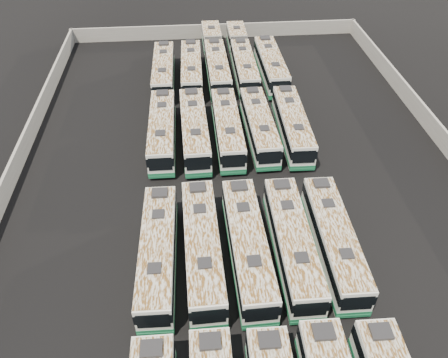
% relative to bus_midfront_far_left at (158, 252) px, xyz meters
% --- Properties ---
extents(ground, '(140.00, 140.00, 0.00)m').
position_rel_bus_midfront_far_left_xyz_m(ground, '(7.72, 9.07, -1.80)').
color(ground, black).
rests_on(ground, ground).
extents(perimeter_wall, '(45.20, 73.20, 2.20)m').
position_rel_bus_midfront_far_left_xyz_m(perimeter_wall, '(7.72, 9.07, -0.70)').
color(perimeter_wall, gray).
rests_on(perimeter_wall, ground).
extents(bus_midfront_far_left, '(2.93, 12.52, 3.51)m').
position_rel_bus_midfront_far_left_xyz_m(bus_midfront_far_left, '(0.00, 0.00, 0.00)').
color(bus_midfront_far_left, silver).
rests_on(bus_midfront_far_left, ground).
extents(bus_midfront_left, '(2.97, 12.87, 3.62)m').
position_rel_bus_midfront_far_left_xyz_m(bus_midfront_left, '(3.47, 0.16, 0.05)').
color(bus_midfront_left, silver).
rests_on(bus_midfront_left, ground).
extents(bus_midfront_center, '(3.00, 12.88, 3.61)m').
position_rel_bus_midfront_far_left_xyz_m(bus_midfront_center, '(7.05, 0.03, 0.05)').
color(bus_midfront_center, silver).
rests_on(bus_midfront_center, ground).
extents(bus_midfront_right, '(2.75, 12.66, 3.56)m').
position_rel_bus_midfront_far_left_xyz_m(bus_midfront_right, '(10.64, 0.04, 0.03)').
color(bus_midfront_right, silver).
rests_on(bus_midfront_right, ground).
extents(bus_midfront_far_right, '(2.81, 12.39, 3.48)m').
position_rel_bus_midfront_far_left_xyz_m(bus_midfront_far_right, '(14.07, 0.11, -0.02)').
color(bus_midfront_far_right, silver).
rests_on(bus_midfront_far_right, ground).
extents(bus_midback_far_left, '(2.74, 12.57, 3.54)m').
position_rel_bus_midfront_far_left_xyz_m(bus_midback_far_left, '(-0.03, 16.93, 0.01)').
color(bus_midback_far_left, silver).
rests_on(bus_midback_far_left, ground).
extents(bus_midback_left, '(3.01, 12.85, 3.61)m').
position_rel_bus_midfront_far_left_xyz_m(bus_midback_left, '(3.43, 16.77, 0.05)').
color(bus_midback_left, silver).
rests_on(bus_midback_left, ground).
extents(bus_midback_center, '(2.70, 12.47, 3.51)m').
position_rel_bus_midfront_far_left_xyz_m(bus_midback_center, '(7.00, 16.78, -0.00)').
color(bus_midback_center, silver).
rests_on(bus_midback_center, ground).
extents(bus_midback_right, '(2.86, 12.32, 3.46)m').
position_rel_bus_midfront_far_left_xyz_m(bus_midback_right, '(10.51, 16.94, -0.03)').
color(bus_midback_right, silver).
rests_on(bus_midback_right, ground).
extents(bus_midback_far_right, '(2.91, 12.47, 3.50)m').
position_rel_bus_midfront_far_left_xyz_m(bus_midback_far_right, '(14.16, 16.80, -0.01)').
color(bus_midback_far_right, silver).
rests_on(bus_midback_far_right, ground).
extents(bus_back_far_left, '(2.73, 12.40, 3.49)m').
position_rel_bus_midfront_far_left_xyz_m(bus_back_far_left, '(-0.14, 30.82, -0.01)').
color(bus_back_far_left, silver).
rests_on(bus_back_far_left, ground).
extents(bus_back_left, '(2.87, 12.54, 3.52)m').
position_rel_bus_midfront_far_left_xyz_m(bus_back_left, '(3.54, 30.87, 0.01)').
color(bus_back_left, silver).
rests_on(bus_back_left, ground).
extents(bus_back_center, '(2.87, 19.60, 3.55)m').
position_rel_bus_midfront_far_left_xyz_m(bus_back_center, '(6.93, 34.21, 0.02)').
color(bus_back_center, silver).
rests_on(bus_back_center, ground).
extents(bus_back_right, '(2.66, 19.06, 3.46)m').
position_rel_bus_midfront_far_left_xyz_m(bus_back_right, '(10.62, 34.24, -0.03)').
color(bus_back_right, silver).
rests_on(bus_back_right, ground).
extents(bus_back_far_right, '(2.80, 12.84, 3.61)m').
position_rel_bus_midfront_far_left_xyz_m(bus_back_far_right, '(14.19, 31.00, 0.05)').
color(bus_back_far_right, silver).
rests_on(bus_back_far_right, ground).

